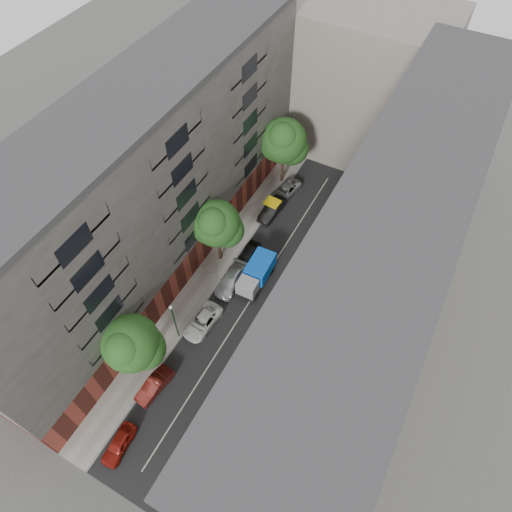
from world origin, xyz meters
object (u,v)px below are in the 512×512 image
Objects in this scene: tarp_truck at (257,273)px; car_left_3 at (231,280)px; car_right_0 at (203,435)px; tree_far at (284,143)px; tree_near at (131,345)px; car_left_5 at (272,209)px; lamp_post at (174,318)px; tree_mid at (217,225)px; car_right_2 at (274,323)px; car_left_2 at (203,322)px; pedestrian at (343,254)px; car_right_1 at (233,395)px; car_left_1 at (154,385)px; car_left_4 at (247,256)px; car_left_6 at (285,191)px; car_left_0 at (119,444)px.

car_left_3 is (-2.20, -1.67, -0.67)m from tarp_truck.
tree_far is (-8.05, 31.42, 5.51)m from car_right_0.
tree_far is (0.25, 28.94, 1.05)m from tree_near.
tarp_truck is 9.96m from car_left_5.
tree_mid is at bearing 97.30° from lamp_post.
lamp_post is at bearing 136.78° from car_right_0.
car_right_2 is (6.36, -2.40, 0.01)m from car_left_3.
car_left_2 is at bearing 70.21° from tree_near.
tarp_truck is at bearing 139.55° from car_right_2.
pedestrian is at bearing 42.29° from tarp_truck.
car_right_1 is at bearing -61.86° from car_left_3.
car_left_3 reaches higher than car_left_1.
car_left_5 is 0.80× the size of lamp_post.
car_left_3 is 1.15× the size of car_right_2.
car_left_3 is 17.66m from tree_far.
car_right_2 is at bearing 48.50° from tree_near.
tarp_truck is at bearing -44.38° from car_left_4.
car_left_1 is at bearing -79.86° from car_left_6.
car_right_2 is 9.94m from lamp_post.
car_left_3 reaches higher than car_left_2.
car_right_0 is 32.90m from tree_far.
car_left_3 is at bearing -93.07° from car_left_4.
car_left_4 is at bearing 83.02° from lamp_post.
car_right_2 is at bearing -65.85° from tree_far.
car_right_1 is at bearing -68.41° from car_left_5.
car_left_3 is at bearing 95.22° from car_left_1.
car_right_0 is at bearing -7.52° from car_left_1.
tree_mid is 4.64× the size of pedestrian.
car_right_0 reaches higher than car_left_2.
car_left_2 is 20.42m from car_left_6.
lamp_post is (-3.60, -9.50, 2.34)m from tarp_truck.
car_right_0 is 12.41m from car_right_2.
car_left_0 reaches higher than car_left_6.
lamp_post reaches higher than car_left_5.
car_left_5 is at bearing 105.97° from car_right_1.
tarp_truck reaches higher than car_right_1.
tree_near is 0.85× the size of tree_far.
car_left_5 is 15.32m from car_right_2.
tree_near reaches higher than lamp_post.
lamp_post is at bearing -82.26° from car_left_6.
car_right_1 is at bearing -85.83° from car_right_2.
tarp_truck is 3.00m from car_left_4.
car_left_3 is 6.80m from car_right_2.
car_left_0 is 28.92m from pedestrian.
car_left_0 is at bearing -93.07° from car_left_4.
car_left_1 is 0.88× the size of car_left_6.
car_left_4 reaches higher than car_left_6.
car_left_5 is 1.08× the size of car_right_2.
car_right_2 is at bearing 58.82° from pedestrian.
pedestrian is (9.20, 8.61, 0.36)m from car_left_3.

